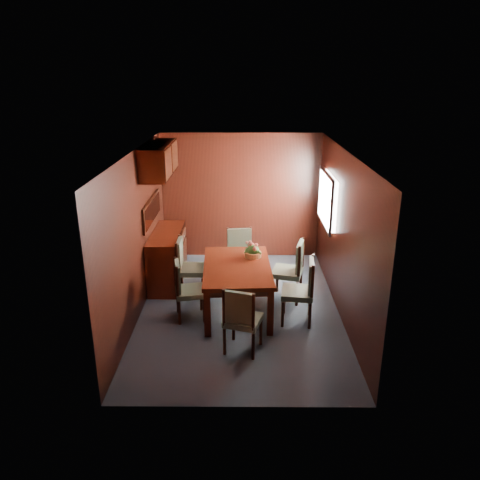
{
  "coord_description": "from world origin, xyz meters",
  "views": [
    {
      "loc": [
        0.05,
        -6.43,
        3.43
      ],
      "look_at": [
        0.0,
        0.21,
        1.05
      ],
      "focal_mm": 35.0,
      "sensor_mm": 36.0,
      "label": 1
    }
  ],
  "objects_px": {
    "chair_head": "(241,317)",
    "flower_centerpiece": "(253,249)",
    "chair_right_near": "(303,287)",
    "sideboard": "(167,257)",
    "dining_table": "(237,272)",
    "chair_left_near": "(185,287)"
  },
  "relations": [
    {
      "from": "chair_head",
      "to": "flower_centerpiece",
      "type": "relative_size",
      "value": 3.36
    },
    {
      "from": "sideboard",
      "to": "chair_left_near",
      "type": "bearing_deg",
      "value": -70.37
    },
    {
      "from": "chair_right_near",
      "to": "chair_head",
      "type": "height_order",
      "value": "chair_right_near"
    },
    {
      "from": "flower_centerpiece",
      "to": "chair_right_near",
      "type": "bearing_deg",
      "value": -44.03
    },
    {
      "from": "sideboard",
      "to": "flower_centerpiece",
      "type": "xyz_separation_m",
      "value": [
        1.45,
        -0.69,
        0.42
      ]
    },
    {
      "from": "chair_right_near",
      "to": "flower_centerpiece",
      "type": "relative_size",
      "value": 3.54
    },
    {
      "from": "chair_right_near",
      "to": "chair_head",
      "type": "distance_m",
      "value": 1.2
    },
    {
      "from": "chair_right_near",
      "to": "sideboard",
      "type": "bearing_deg",
      "value": 65.05
    },
    {
      "from": "dining_table",
      "to": "flower_centerpiece",
      "type": "relative_size",
      "value": 5.88
    },
    {
      "from": "chair_head",
      "to": "flower_centerpiece",
      "type": "distance_m",
      "value": 1.55
    },
    {
      "from": "dining_table",
      "to": "chair_left_near",
      "type": "bearing_deg",
      "value": -165.16
    },
    {
      "from": "chair_head",
      "to": "chair_right_near",
      "type": "bearing_deg",
      "value": 60.39
    },
    {
      "from": "chair_left_near",
      "to": "dining_table",
      "type": "bearing_deg",
      "value": 96.03
    },
    {
      "from": "chair_head",
      "to": "sideboard",
      "type": "bearing_deg",
      "value": 137.59
    },
    {
      "from": "chair_left_near",
      "to": "chair_right_near",
      "type": "height_order",
      "value": "chair_right_near"
    },
    {
      "from": "chair_left_near",
      "to": "chair_right_near",
      "type": "xyz_separation_m",
      "value": [
        1.7,
        -0.09,
        0.04
      ]
    },
    {
      "from": "chair_left_near",
      "to": "chair_head",
      "type": "xyz_separation_m",
      "value": [
        0.82,
        -0.91,
        0.01
      ]
    },
    {
      "from": "sideboard",
      "to": "dining_table",
      "type": "relative_size",
      "value": 0.86
    },
    {
      "from": "flower_centerpiece",
      "to": "chair_head",
      "type": "bearing_deg",
      "value": -96.6
    },
    {
      "from": "sideboard",
      "to": "dining_table",
      "type": "bearing_deg",
      "value": -40.75
    },
    {
      "from": "dining_table",
      "to": "chair_left_near",
      "type": "relative_size",
      "value": 1.8
    },
    {
      "from": "chair_right_near",
      "to": "flower_centerpiece",
      "type": "height_order",
      "value": "flower_centerpiece"
    }
  ]
}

